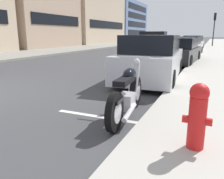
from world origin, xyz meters
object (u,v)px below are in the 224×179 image
Objects in this scene: parked_car_at_intersection at (193,43)px; fire_hydrant at (198,114)px; parked_car_second_in_row at (152,59)px; traffic_signal_near_corner at (215,22)px; parked_motorcycle at (127,95)px; parked_car_across_street at (187,47)px; parked_car_mid_block at (178,52)px; crossing_truck at (153,38)px.

parked_car_at_intersection is 5.54× the size of fire_hydrant.
traffic_signal_near_corner reaches higher than parked_car_second_in_row.
parked_motorcycle is 14.09m from parked_car_across_street.
parked_car_across_street is at bearing -2.78° from parked_motorcycle.
parked_car_at_intersection is (16.47, -0.03, -0.07)m from parked_car_second_in_row.
parked_car_second_in_row reaches higher than parked_car_across_street.
traffic_signal_near_corner is at bearing -3.86° from parked_car_across_street.
parked_motorcycle is at bearing 51.04° from fire_hydrant.
parked_car_at_intersection is (20.27, 0.44, 0.23)m from parked_motorcycle.
parked_car_second_in_row reaches higher than parked_motorcycle.
parked_car_second_in_row is 23.79m from traffic_signal_near_corner.
parked_motorcycle is 1.71m from fire_hydrant.
parked_car_across_street is at bearing 6.20° from fire_hydrant.
parked_car_across_street reaches higher than parked_motorcycle.
parked_car_across_street is 1.14× the size of traffic_signal_near_corner.
fire_hydrant is at bearing -170.63° from parked_car_across_street.
parked_motorcycle is 0.44× the size of parked_car_at_intersection.
parked_motorcycle is 0.54× the size of traffic_signal_near_corner.
parked_motorcycle is 0.47× the size of parked_car_across_street.
parked_car_second_in_row is 5.20m from parked_car_mid_block.
parked_car_second_in_row is 0.87× the size of crossing_truck.
parked_car_second_in_row is 5.19m from fire_hydrant.
parked_car_mid_block reaches higher than parked_motorcycle.
parked_car_mid_block is 1.22× the size of traffic_signal_near_corner.
parked_car_at_intersection is at bearing 4.21° from parked_car_mid_block.
traffic_signal_near_corner is (27.41, -1.32, 2.52)m from parked_motorcycle.
crossing_truck reaches higher than parked_car_across_street.
parked_car_mid_block is at bearing -176.37° from parked_car_at_intersection.
parked_car_mid_block is at bearing 109.77° from crossing_truck.
parked_car_at_intersection is 0.91× the size of crossing_truck.
parked_car_second_in_row reaches higher than fire_hydrant.
parked_car_second_in_row is 1.16× the size of traffic_signal_near_corner.
parked_motorcycle is at bearing -174.71° from parked_car_mid_block.
parked_car_mid_block is 0.91× the size of crossing_truck.
crossing_truck is (16.11, 6.53, 0.36)m from parked_car_across_street.
parked_car_second_in_row is at bearing -178.55° from parked_car_mid_block.
fire_hydrant is at bearing 107.23° from crossing_truck.
crossing_truck is at bearing 35.73° from parked_car_at_intersection.
parked_car_at_intersection is at bearing 125.43° from crossing_truck.
fire_hydrant is at bearing -172.41° from parked_car_at_intersection.
parked_car_second_in_row is at bearing 2.97° from parked_motorcycle.
parked_car_second_in_row is at bearing 175.66° from traffic_signal_near_corner.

